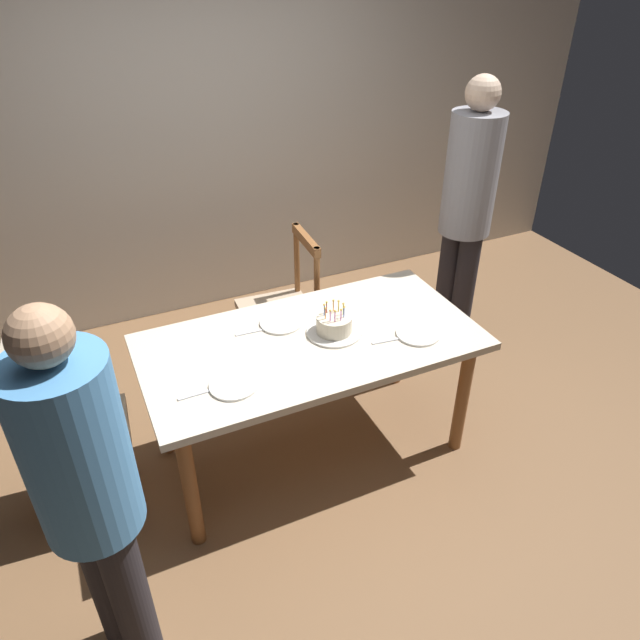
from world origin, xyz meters
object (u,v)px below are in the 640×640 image
(birthday_cake, at_px, (334,325))
(plate_near_guest, at_px, (418,334))
(chair_spindle_back, at_px, (282,311))
(person_celebrant, at_px, (89,492))
(dining_table, at_px, (311,354))
(plate_near_celebrant, at_px, (234,385))
(plate_far_side, at_px, (281,323))
(person_guest, at_px, (467,207))
(chair_upholstered, at_px, (57,427))

(birthday_cake, xyz_separation_m, plate_near_guest, (0.38, -0.20, -0.04))
(chair_spindle_back, distance_m, person_celebrant, 1.98)
(dining_table, relative_size, person_celebrant, 1.04)
(plate_near_celebrant, bearing_deg, plate_far_side, 45.41)
(plate_far_side, height_order, chair_spindle_back, chair_spindle_back)
(plate_near_celebrant, distance_m, chair_spindle_back, 1.15)
(dining_table, height_order, plate_far_side, plate_far_side)
(birthday_cake, distance_m, person_celebrant, 1.44)
(plate_near_guest, xyz_separation_m, person_guest, (0.78, 0.71, 0.29))
(dining_table, xyz_separation_m, plate_near_guest, (0.51, -0.19, 0.10))
(birthday_cake, relative_size, chair_upholstered, 0.29)
(person_celebrant, bearing_deg, plate_far_side, 41.98)
(dining_table, relative_size, plate_near_celebrant, 7.66)
(plate_near_guest, relative_size, chair_upholstered, 0.23)
(plate_near_guest, bearing_deg, chair_spindle_back, 111.92)
(person_celebrant, xyz_separation_m, person_guest, (2.39, 1.25, 0.11))
(chair_upholstered, bearing_deg, plate_far_side, 3.42)
(chair_spindle_back, bearing_deg, dining_table, -99.77)
(plate_near_celebrant, distance_m, person_celebrant, 0.85)
(birthday_cake, distance_m, chair_upholstered, 1.39)
(dining_table, xyz_separation_m, birthday_cake, (0.13, 0.00, 0.14))
(birthday_cake, bearing_deg, person_guest, 24.01)
(plate_far_side, bearing_deg, dining_table, -66.34)
(plate_near_celebrant, xyz_separation_m, person_celebrant, (-0.64, -0.53, 0.17))
(birthday_cake, bearing_deg, person_celebrant, -149.40)
(dining_table, xyz_separation_m, chair_spindle_back, (0.13, 0.75, -0.20))
(dining_table, bearing_deg, birthday_cake, 1.34)
(birthday_cake, bearing_deg, chair_spindle_back, 90.01)
(plate_near_celebrant, bearing_deg, chair_spindle_back, 57.75)
(plate_near_celebrant, bearing_deg, birthday_cake, 18.27)
(person_celebrant, height_order, person_guest, person_guest)
(plate_near_guest, distance_m, chair_upholstered, 1.78)
(plate_near_guest, relative_size, chair_spindle_back, 0.23)
(plate_near_celebrant, bearing_deg, person_celebrant, -140.24)
(plate_far_side, distance_m, person_celebrant, 1.39)
(plate_near_celebrant, height_order, plate_far_side, same)
(dining_table, bearing_deg, person_guest, 21.96)
(plate_far_side, relative_size, person_guest, 0.12)
(dining_table, bearing_deg, person_celebrant, -146.68)
(plate_near_guest, xyz_separation_m, person_celebrant, (-1.61, -0.53, 0.17))
(plate_near_guest, relative_size, person_guest, 0.12)
(dining_table, distance_m, chair_upholstered, 1.24)
(chair_upholstered, height_order, person_guest, person_guest)
(plate_near_celebrant, bearing_deg, dining_table, 22.54)
(plate_near_celebrant, xyz_separation_m, plate_near_guest, (0.97, 0.00, 0.00))
(birthday_cake, height_order, chair_upholstered, chair_upholstered)
(dining_table, relative_size, person_guest, 0.93)
(chair_upholstered, height_order, person_celebrant, person_celebrant)
(plate_far_side, distance_m, chair_upholstered, 1.17)
(birthday_cake, bearing_deg, plate_near_guest, -27.39)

